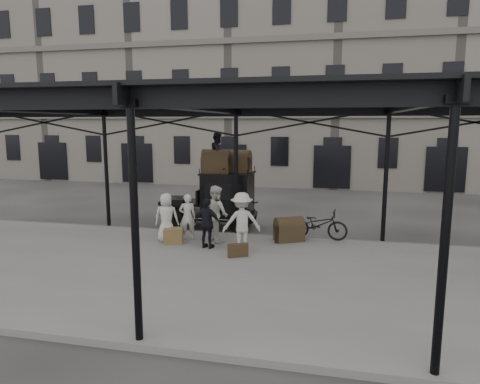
# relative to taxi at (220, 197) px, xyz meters

# --- Properties ---
(ground) EXTENTS (120.00, 120.00, 0.00)m
(ground) POSITION_rel_taxi_xyz_m (0.92, -3.18, -1.20)
(ground) COLOR #383533
(ground) RESTS_ON ground
(platform) EXTENTS (28.00, 8.00, 0.15)m
(platform) POSITION_rel_taxi_xyz_m (0.92, -5.18, -1.13)
(platform) COLOR slate
(platform) RESTS_ON ground
(canopy) EXTENTS (22.50, 9.00, 4.74)m
(canopy) POSITION_rel_taxi_xyz_m (0.92, -4.90, 3.39)
(canopy) COLOR black
(canopy) RESTS_ON ground
(building_frontage) EXTENTS (64.00, 8.00, 14.00)m
(building_frontage) POSITION_rel_taxi_xyz_m (0.92, 14.82, 5.80)
(building_frontage) COLOR slate
(building_frontage) RESTS_ON ground
(taxi) EXTENTS (3.65, 1.55, 2.18)m
(taxi) POSITION_rel_taxi_xyz_m (0.00, 0.00, 0.00)
(taxi) COLOR black
(taxi) RESTS_ON ground
(porter_left) EXTENTS (0.66, 0.56, 1.55)m
(porter_left) POSITION_rel_taxi_xyz_m (-0.48, -2.37, -0.28)
(porter_left) COLOR beige
(porter_left) RESTS_ON platform
(porter_midleft) EXTENTS (1.14, 1.14, 1.86)m
(porter_midleft) POSITION_rel_taxi_xyz_m (0.50, -2.34, -0.12)
(porter_midleft) COLOR beige
(porter_midleft) RESTS_ON platform
(porter_centre) EXTENTS (0.88, 0.66, 1.62)m
(porter_centre) POSITION_rel_taxi_xyz_m (-1.08, -2.75, -0.24)
(porter_centre) COLOR beige
(porter_centre) RESTS_ON platform
(porter_official) EXTENTS (0.99, 0.58, 1.58)m
(porter_official) POSITION_rel_taxi_xyz_m (0.47, -3.21, -0.26)
(porter_official) COLOR black
(porter_official) RESTS_ON platform
(porter_right) EXTENTS (1.33, 1.03, 1.80)m
(porter_right) POSITION_rel_taxi_xyz_m (1.56, -3.20, -0.15)
(porter_right) COLOR beige
(porter_right) RESTS_ON platform
(bicycle) EXTENTS (2.00, 0.85, 1.02)m
(bicycle) POSITION_rel_taxi_xyz_m (3.81, -1.38, -0.54)
(bicycle) COLOR black
(bicycle) RESTS_ON platform
(porter_roof) EXTENTS (0.63, 0.78, 1.51)m
(porter_roof) POSITION_rel_taxi_xyz_m (-0.03, -0.10, 1.73)
(porter_roof) COLOR black
(porter_roof) RESTS_ON taxi
(steamer_trunk_roof_near) EXTENTS (1.07, 0.73, 0.73)m
(steamer_trunk_roof_near) POSITION_rel_taxi_xyz_m (-0.08, -0.25, 1.34)
(steamer_trunk_roof_near) COLOR #3F301D
(steamer_trunk_roof_near) RESTS_ON taxi
(steamer_trunk_roof_far) EXTENTS (1.03, 0.71, 0.70)m
(steamer_trunk_roof_far) POSITION_rel_taxi_xyz_m (0.67, 0.20, 1.33)
(steamer_trunk_roof_far) COLOR #3F301D
(steamer_trunk_roof_far) RESTS_ON taxi
(steamer_trunk_platform) EXTENTS (1.08, 0.94, 0.68)m
(steamer_trunk_platform) POSITION_rel_taxi_xyz_m (2.87, -1.83, -0.71)
(steamer_trunk_platform) COLOR #3F301D
(steamer_trunk_platform) RESTS_ON platform
(wicker_hamper) EXTENTS (0.71, 0.61, 0.50)m
(wicker_hamper) POSITION_rel_taxi_xyz_m (-0.79, -2.94, -0.80)
(wicker_hamper) COLOR olive
(wicker_hamper) RESTS_ON platform
(suitcase_upright) EXTENTS (0.27, 0.62, 0.45)m
(suitcase_upright) POSITION_rel_taxi_xyz_m (2.99, -1.66, -0.83)
(suitcase_upright) COLOR #3F301D
(suitcase_upright) RESTS_ON platform
(suitcase_flat) EXTENTS (0.60, 0.42, 0.40)m
(suitcase_flat) POSITION_rel_taxi_xyz_m (1.60, -3.89, -0.85)
(suitcase_flat) COLOR #3F301D
(suitcase_flat) RESTS_ON platform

